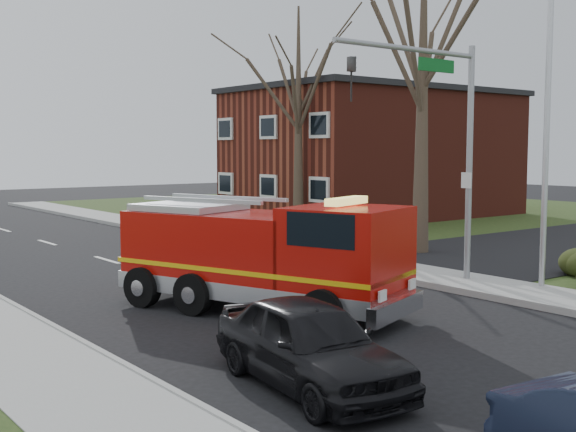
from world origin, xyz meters
TOP-DOWN VIEW (x-y plane):
  - ground at (0.00, 0.00)m, footprint 120.00×120.00m
  - sidewalk_right at (6.20, 0.00)m, footprint 2.40×80.00m
  - sidewalk_left at (-6.20, 0.00)m, footprint 2.40×80.00m
  - brick_building at (19.00, 18.00)m, footprint 15.40×10.40m
  - health_center_sign at (10.50, 12.50)m, footprint 0.12×2.00m
  - bare_tree_near at (9.50, 6.00)m, footprint 6.00×6.00m
  - bare_tree_far at (11.00, 15.00)m, footprint 5.25×5.25m
  - traffic_signal_mast at (5.21, 1.50)m, footprint 5.29×0.18m
  - streetlight_pole at (7.14, -0.50)m, footprint 1.48×0.16m
  - fire_engine at (-0.35, 2.10)m, footprint 4.63×7.43m
  - parked_car_maroon at (-2.99, -2.82)m, footprint 2.29×4.48m

SIDE VIEW (x-z plane):
  - ground at x=0.00m, z-range 0.00..0.00m
  - sidewalk_right at x=6.20m, z-range 0.00..0.15m
  - sidewalk_left at x=-6.20m, z-range 0.00..0.15m
  - parked_car_maroon at x=-2.99m, z-range 0.00..1.46m
  - health_center_sign at x=10.50m, z-range 0.18..1.58m
  - fire_engine at x=-0.35m, z-range -0.13..2.70m
  - brick_building at x=19.00m, z-range 0.03..7.28m
  - streetlight_pole at x=7.14m, z-range 0.35..8.75m
  - traffic_signal_mast at x=5.21m, z-range 1.31..8.11m
  - bare_tree_far at x=11.00m, z-range 1.24..11.74m
  - bare_tree_near at x=9.50m, z-range 1.41..13.41m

